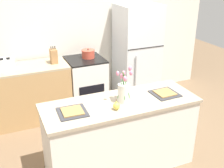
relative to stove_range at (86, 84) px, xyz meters
name	(u,v)px	position (x,y,z in m)	size (l,w,h in m)	color
ground_plane	(120,165)	(-0.10, -1.60, -0.45)	(10.00, 10.00, 0.00)	brown
back_wall	(71,27)	(-0.10, 0.40, 0.90)	(5.20, 0.08, 2.70)	silver
kitchen_island	(120,135)	(-0.10, -1.60, 0.00)	(1.80, 0.66, 0.90)	silver
back_counter	(15,96)	(-1.16, 0.00, 0.00)	(1.68, 0.60, 0.91)	tan
stove_range	(86,84)	(0.00, 0.00, 0.00)	(0.60, 0.61, 0.91)	silver
refrigerator	(137,55)	(0.95, 0.00, 0.41)	(0.68, 0.67, 1.72)	silver
flower_vase	(124,91)	(-0.07, -1.61, 0.58)	(0.19, 0.17, 0.42)	silver
pear_figurine	(116,106)	(-0.22, -1.75, 0.49)	(0.07, 0.07, 0.12)	#E5CC4C
plate_setting_left	(72,112)	(-0.67, -1.62, 0.45)	(0.31, 0.31, 0.02)	#333338
plate_setting_right	(165,93)	(0.47, -1.62, 0.45)	(0.31, 0.31, 0.02)	#333338
toaster	(6,64)	(-1.22, -0.04, 0.54)	(0.28, 0.18, 0.17)	silver
cooking_pot	(88,54)	(0.07, 0.04, 0.52)	(0.22, 0.22, 0.16)	#CC4C38
knife_block	(54,56)	(-0.51, 0.00, 0.56)	(0.10, 0.14, 0.27)	#A37547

